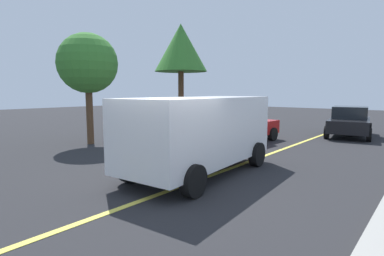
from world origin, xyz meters
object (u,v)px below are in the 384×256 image
(car_red_behind_van, at_px, (241,125))
(tree_centre_verge, at_px, (181,49))
(car_black_mid_road, at_px, (350,121))
(white_van, at_px, (201,130))
(tree_left_verge, at_px, (88,64))

(car_red_behind_van, height_order, tree_centre_verge, tree_centre_verge)
(car_red_behind_van, bearing_deg, car_black_mid_road, -32.62)
(white_van, distance_m, tree_left_verge, 7.38)
(tree_left_verge, height_order, tree_centre_verge, tree_centre_verge)
(car_red_behind_van, bearing_deg, tree_left_verge, 132.08)
(white_van, distance_m, tree_centre_verge, 10.11)
(tree_centre_verge, bearing_deg, car_red_behind_van, -104.89)
(car_black_mid_road, height_order, tree_centre_verge, tree_centre_verge)
(car_black_mid_road, bearing_deg, car_red_behind_van, 147.38)
(white_van, bearing_deg, tree_centre_verge, 44.66)
(car_red_behind_van, height_order, tree_left_verge, tree_left_verge)
(tree_left_verge, bearing_deg, car_red_behind_van, -47.92)
(white_van, xyz_separation_m, tree_left_verge, (0.83, 6.95, 2.31))
(car_red_behind_van, bearing_deg, white_van, -161.38)
(white_van, distance_m, car_black_mid_road, 10.97)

